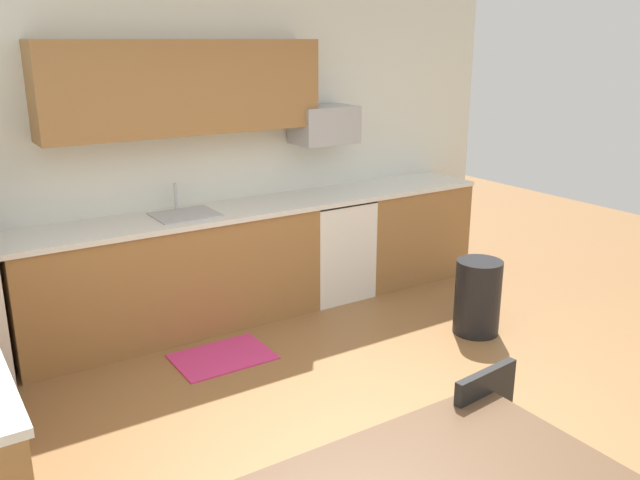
{
  "coord_description": "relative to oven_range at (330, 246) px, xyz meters",
  "views": [
    {
      "loc": [
        -2.24,
        -2.47,
        2.25
      ],
      "look_at": [
        0.0,
        1.0,
        1.0
      ],
      "focal_mm": 37.34,
      "sensor_mm": 36.0,
      "label": 1
    }
  ],
  "objects": [
    {
      "name": "trash_bin",
      "position": [
        0.51,
        -1.34,
        -0.16
      ],
      "size": [
        0.36,
        0.36,
        0.6
      ],
      "primitive_type": "cylinder",
      "color": "black",
      "rests_on": "ground"
    },
    {
      "name": "cabinet_run_back",
      "position": [
        -1.5,
        -0.0,
        -0.01
      ],
      "size": [
        2.4,
        0.6,
        0.9
      ],
      "primitive_type": "cube",
      "color": "olive",
      "rests_on": "ground"
    },
    {
      "name": "cabinet_run_back_right",
      "position": [
        0.87,
        -0.0,
        -0.01
      ],
      "size": [
        1.15,
        0.6,
        0.9
      ],
      "primitive_type": "cube",
      "color": "olive",
      "rests_on": "ground"
    },
    {
      "name": "upper_cabinets_back",
      "position": [
        -1.25,
        0.13,
        1.44
      ],
      "size": [
        2.2,
        0.34,
        0.7
      ],
      "primitive_type": "cube",
      "color": "olive"
    },
    {
      "name": "chair_near_table",
      "position": [
        -1.13,
        -3.06,
        0.05
      ],
      "size": [
        0.44,
        0.44,
        0.85
      ],
      "color": "black",
      "rests_on": "ground"
    },
    {
      "name": "floor_mat",
      "position": [
        -1.39,
        -0.65,
        -0.45
      ],
      "size": [
        0.7,
        0.5,
        0.01
      ],
      "primitive_type": "cube",
      "color": "#CC3372",
      "rests_on": "ground"
    },
    {
      "name": "sink_basin",
      "position": [
        -1.36,
        -0.0,
        0.42
      ],
      "size": [
        0.48,
        0.4,
        0.14
      ],
      "primitive_type": "cube",
      "color": "#A5A8AD",
      "rests_on": "countertop_back"
    },
    {
      "name": "microwave",
      "position": [
        -0.0,
        0.1,
        1.08
      ],
      "size": [
        0.54,
        0.36,
        0.32
      ],
      "primitive_type": "cube",
      "color": "#9EA0A5"
    },
    {
      "name": "oven_range",
      "position": [
        0.0,
        0.0,
        0.0
      ],
      "size": [
        0.6,
        0.6,
        0.91
      ],
      "color": "white",
      "rests_on": "ground"
    },
    {
      "name": "countertop_back",
      "position": [
        -0.95,
        -0.0,
        0.46
      ],
      "size": [
        4.8,
        0.64,
        0.04
      ],
      "primitive_type": "cube",
      "color": "silver",
      "rests_on": "cabinet_run_back"
    },
    {
      "name": "ground_plane",
      "position": [
        -0.95,
        -2.3,
        -0.46
      ],
      "size": [
        12.0,
        12.0,
        0.0
      ],
      "primitive_type": "plane",
      "color": "olive"
    },
    {
      "name": "wall_back",
      "position": [
        -0.95,
        0.35,
        0.9
      ],
      "size": [
        5.8,
        0.1,
        2.7
      ],
      "primitive_type": "cube",
      "color": "silver",
      "rests_on": "ground"
    },
    {
      "name": "sink_faucet",
      "position": [
        -1.36,
        0.18,
        0.58
      ],
      "size": [
        0.02,
        0.02,
        0.24
      ],
      "primitive_type": "cylinder",
      "color": "#B2B5BA",
      "rests_on": "countertop_back"
    }
  ]
}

